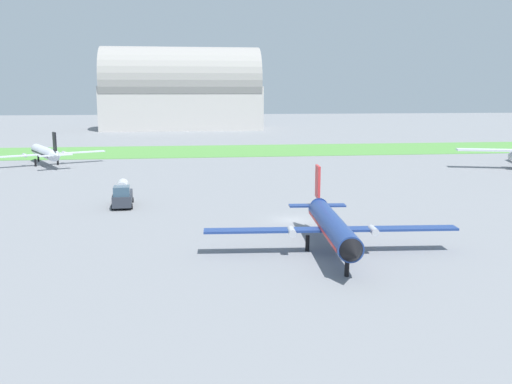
{
  "coord_description": "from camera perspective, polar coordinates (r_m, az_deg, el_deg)",
  "views": [
    {
      "loc": [
        -12.14,
        -62.99,
        14.95
      ],
      "look_at": [
        -3.88,
        2.41,
        3.0
      ],
      "focal_mm": 39.31,
      "sensor_mm": 36.0,
      "label": 1
    }
  ],
  "objects": [
    {
      "name": "airplane_foreground_turboprop",
      "position": [
        52.63,
        7.7,
        -3.38
      ],
      "size": [
        23.79,
        20.38,
        7.12
      ],
      "rotation": [
        0.0,
        0.0,
        4.64
      ],
      "color": "navy",
      "rests_on": "ground_plane"
    },
    {
      "name": "hangar_distant",
      "position": [
        222.22,
        -7.57,
        10.16
      ],
      "size": [
        61.08,
        25.33,
        31.48
      ],
      "color": "#BCB7B2",
      "rests_on": "ground_plane"
    },
    {
      "name": "ground_plane",
      "position": [
        65.87,
        3.61,
        -2.86
      ],
      "size": [
        600.0,
        600.0,
        0.0
      ],
      "primitive_type": "plane",
      "color": "gray"
    },
    {
      "name": "airplane_taxiing_turboprop",
      "position": [
        121.33,
        -20.65,
        3.8
      ],
      "size": [
        22.42,
        19.48,
        7.24
      ],
      "rotation": [
        0.0,
        0.0,
        2.02
      ],
      "color": "silver",
      "rests_on": "ground_plane"
    },
    {
      "name": "grass_taxiway_strip",
      "position": [
        141.75,
        -2.25,
        4.23
      ],
      "size": [
        360.0,
        28.0,
        0.08
      ],
      "primitive_type": "cube",
      "color": "#549342",
      "rests_on": "ground_plane"
    },
    {
      "name": "fuel_truck_near_gate",
      "position": [
        75.29,
        -13.44,
        -0.24
      ],
      "size": [
        2.97,
        6.64,
        3.29
      ],
      "rotation": [
        0.0,
        0.0,
        4.77
      ],
      "color": "#2D333D",
      "rests_on": "ground_plane"
    }
  ]
}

